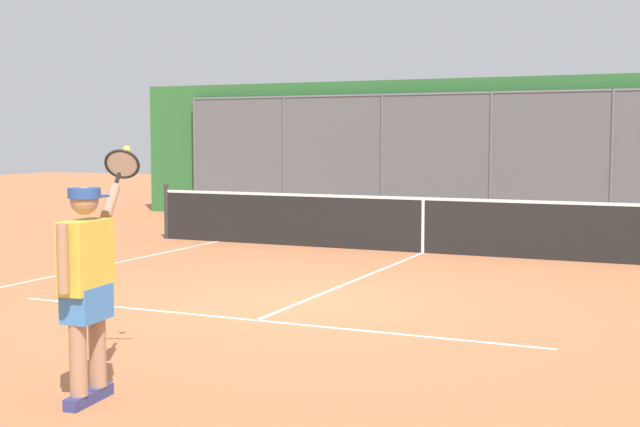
{
  "coord_description": "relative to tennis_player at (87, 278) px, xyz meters",
  "views": [
    {
      "loc": [
        -4.39,
        9.38,
        1.98
      ],
      "look_at": [
        -0.1,
        -0.29,
        1.05
      ],
      "focal_mm": 48.74,
      "sensor_mm": 36.0,
      "label": 1
    }
  ],
  "objects": [
    {
      "name": "tennis_net",
      "position": [
        0.23,
        -9.13,
        -0.45
      ],
      "size": [
        10.55,
        0.09,
        1.07
      ],
      "color": "#2D2D2D",
      "rests_on": "ground"
    },
    {
      "name": "tennis_ball_by_sideline",
      "position": [
        1.95,
        -2.39,
        -0.91
      ],
      "size": [
        0.07,
        0.07,
        0.07
      ],
      "primitive_type": "sphere",
      "color": "#CCDB33",
      "rests_on": "ground"
    },
    {
      "name": "tennis_player",
      "position": [
        0.0,
        0.0,
        0.0
      ],
      "size": [
        0.57,
        1.34,
        1.91
      ],
      "rotation": [
        0.0,
        0.0,
        -1.47
      ],
      "color": "navy",
      "rests_on": "ground"
    },
    {
      "name": "court_line_markings",
      "position": [
        0.23,
        -2.84,
        -0.94
      ],
      "size": [
        8.21,
        11.04,
        0.01
      ],
      "color": "white",
      "rests_on": "ground"
    },
    {
      "name": "fence_backdrop",
      "position": [
        0.23,
        -14.78,
        0.71
      ],
      "size": [
        18.45,
        1.37,
        3.33
      ],
      "color": "#565B60",
      "rests_on": "ground"
    },
    {
      "name": "ground_plane",
      "position": [
        0.23,
        -4.27,
        -0.94
      ],
      "size": [
        60.0,
        60.0,
        0.0
      ],
      "primitive_type": "plane",
      "color": "#B76B42"
    }
  ]
}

